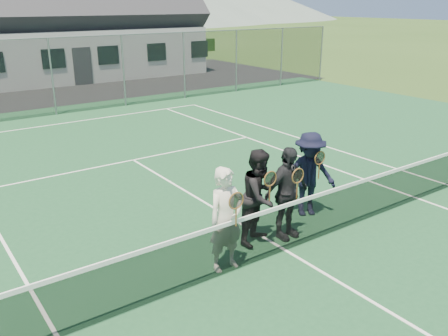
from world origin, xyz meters
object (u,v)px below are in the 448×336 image
(player_d, at_px, (309,174))
(player_c, at_px, (287,193))
(clubhouse, at_px, (62,7))
(player_b, at_px, (260,196))
(player_a, at_px, (226,219))
(tennis_net, at_px, (287,225))

(player_d, bearing_deg, player_c, -155.45)
(clubhouse, xyz_separation_m, player_b, (-4.14, -23.40, -3.07))
(clubhouse, relative_size, player_d, 8.67)
(player_a, distance_m, player_c, 1.60)
(tennis_net, bearing_deg, player_d, 32.54)
(clubhouse, distance_m, player_d, 23.42)
(player_a, bearing_deg, player_d, 15.80)
(tennis_net, height_order, player_d, player_d)
(player_d, bearing_deg, player_a, -164.20)
(tennis_net, xyz_separation_m, player_a, (-1.22, 0.17, 0.38))
(tennis_net, bearing_deg, player_c, 49.62)
(player_d, bearing_deg, tennis_net, -147.46)
(tennis_net, distance_m, player_c, 0.68)
(tennis_net, height_order, player_a, player_a)
(tennis_net, relative_size, player_d, 6.49)
(clubhouse, height_order, player_a, clubhouse)
(player_c, distance_m, player_d, 1.18)
(clubhouse, distance_m, player_a, 24.59)
(clubhouse, relative_size, player_a, 8.67)
(player_b, height_order, player_d, same)
(player_b, bearing_deg, player_d, 11.38)
(tennis_net, distance_m, player_d, 1.75)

